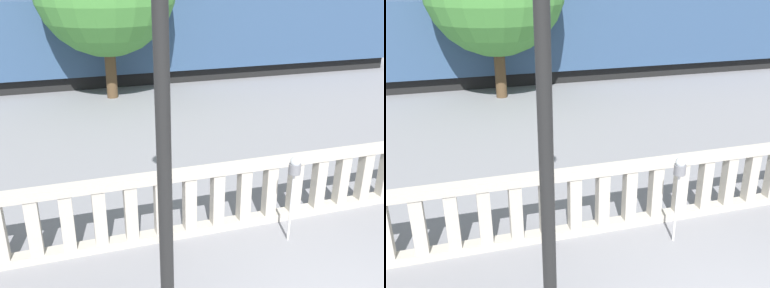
{
  "view_description": "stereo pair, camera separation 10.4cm",
  "coord_description": "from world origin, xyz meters",
  "views": [
    {
      "loc": [
        -3.32,
        -3.02,
        4.24
      ],
      "look_at": [
        -1.14,
        4.03,
        1.26
      ],
      "focal_mm": 40.0,
      "sensor_mm": 36.0,
      "label": 1
    },
    {
      "loc": [
        -3.22,
        -3.05,
        4.24
      ],
      "look_at": [
        -1.14,
        4.03,
        1.26
      ],
      "focal_mm": 40.0,
      "sensor_mm": 36.0,
      "label": 2
    }
  ],
  "objects": [
    {
      "name": "parking_meter",
      "position": [
        0.05,
        2.37,
        1.26
      ],
      "size": [
        0.19,
        0.19,
        1.53
      ],
      "color": "silver",
      "rests_on": "ground"
    },
    {
      "name": "lamppost",
      "position": [
        -2.33,
        1.22,
        3.31
      ],
      "size": [
        0.41,
        0.41,
        5.85
      ],
      "color": "black",
      "rests_on": "ground"
    },
    {
      "name": "balustrade",
      "position": [
        -0.0,
        3.03,
        0.62
      ],
      "size": [
        16.79,
        0.24,
        1.23
      ],
      "color": "#ADA599",
      "rests_on": "ground"
    },
    {
      "name": "train_near",
      "position": [
        1.95,
        14.66,
        1.74
      ],
      "size": [
        19.16,
        2.75,
        3.89
      ],
      "color": "black",
      "rests_on": "ground"
    }
  ]
}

